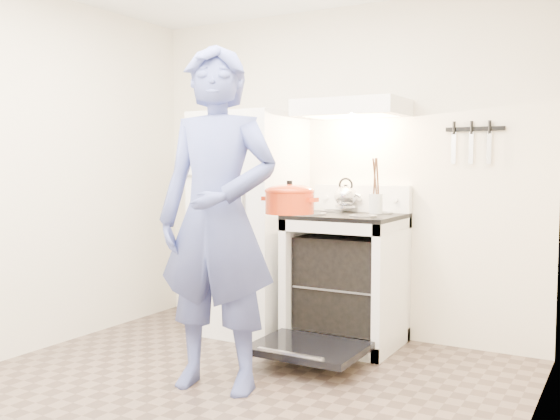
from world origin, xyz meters
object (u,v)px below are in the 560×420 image
object	(u,v)px
refrigerator	(249,223)
stove_body	(346,282)
tea_kettle	(346,195)
dutch_oven	(290,202)
person	(217,219)

from	to	relation	value
refrigerator	stove_body	size ratio (longest dim) A/B	1.85
refrigerator	tea_kettle	world-z (taller)	refrigerator
stove_body	tea_kettle	size ratio (longest dim) A/B	3.62
dutch_oven	refrigerator	bearing A→B (deg)	133.90
stove_body	person	world-z (taller)	person
refrigerator	tea_kettle	xyz separation A→B (m)	(0.72, 0.22, 0.23)
stove_body	person	distance (m)	1.33
refrigerator	dutch_oven	xyz separation A→B (m)	(0.83, -0.86, 0.23)
dutch_oven	stove_body	bearing A→B (deg)	91.15
person	dutch_oven	size ratio (longest dim) A/B	5.53
refrigerator	person	bearing A→B (deg)	-65.98
tea_kettle	refrigerator	bearing A→B (deg)	-163.30
person	dutch_oven	xyz separation A→B (m)	(0.31, 0.29, 0.09)
dutch_oven	person	bearing A→B (deg)	-137.01
tea_kettle	dutch_oven	size ratio (longest dim) A/B	0.71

